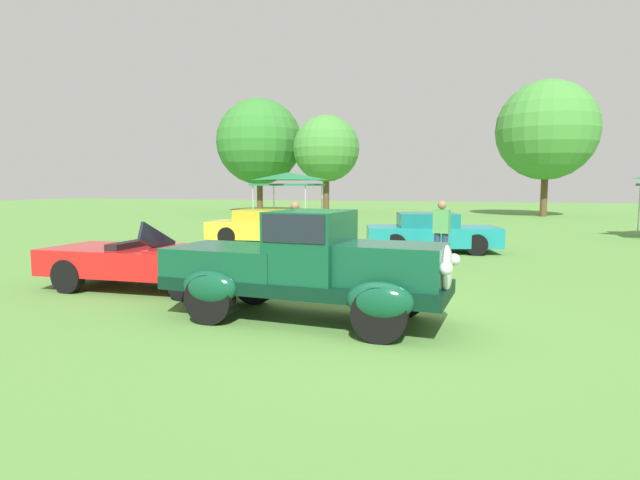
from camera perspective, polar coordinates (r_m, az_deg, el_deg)
The scene contains 11 objects.
ground_plane at distance 8.11m, azimuth 3.24°, elevation -8.91°, with size 120.00×120.00×0.00m, color #568C3D.
feature_pickup_truck at distance 8.03m, azimuth -1.46°, elevation -2.72°, with size 4.55×2.05×1.70m.
neighbor_convertible at distance 10.99m, azimuth -17.82°, elevation -2.16°, with size 4.21×1.82×1.40m.
show_car_yellow at distance 18.58m, azimuth -5.78°, elevation 1.40°, with size 4.28×2.02×1.22m.
show_car_teal at distance 16.61m, azimuth 12.03°, elevation 0.75°, with size 4.29×2.63×1.22m.
spectator_near_truck at distance 12.71m, azimuth -2.73°, elevation 0.72°, with size 0.28×0.42×1.69m.
spectator_between_cars at distance 13.72m, azimuth 13.11°, elevation 0.96°, with size 0.44×0.31×1.69m.
canopy_tent_left_field at distance 25.97m, azimuth -3.46°, elevation 6.76°, with size 2.94×2.94×2.71m.
treeline_far_left at distance 40.31m, azimuth -6.65°, elevation 10.60°, with size 6.43×6.43×8.55m.
treeline_mid_left at distance 37.12m, azimuth 0.68°, elevation 9.92°, with size 4.64×4.64×6.95m.
treeline_center at distance 37.87m, azimuth 23.51°, elevation 10.92°, with size 6.47×6.47×8.88m.
Camera 1 is at (1.85, -7.61, 2.09)m, focal length 29.33 mm.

